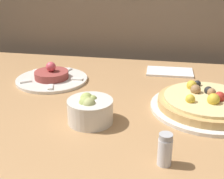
{
  "coord_description": "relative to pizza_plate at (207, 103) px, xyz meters",
  "views": [
    {
      "loc": [
        0.18,
        -0.43,
        1.17
      ],
      "look_at": [
        0.02,
        0.4,
        0.82
      ],
      "focal_mm": 50.0,
      "sensor_mm": 36.0,
      "label": 1
    }
  ],
  "objects": [
    {
      "name": "napkin",
      "position": [
        -0.11,
        0.3,
        -0.02
      ],
      "size": [
        0.17,
        0.11,
        0.01
      ],
      "color": "white",
      "rests_on": "dining_table"
    },
    {
      "name": "pizza_plate",
      "position": [
        0.0,
        0.0,
        0.0
      ],
      "size": [
        0.32,
        0.32,
        0.07
      ],
      "color": "silver",
      "rests_on": "dining_table"
    },
    {
      "name": "tartare_plate",
      "position": [
        -0.52,
        0.14,
        -0.01
      ],
      "size": [
        0.25,
        0.25,
        0.07
      ],
      "color": "silver",
      "rests_on": "dining_table"
    },
    {
      "name": "small_bowl",
      "position": [
        -0.31,
        -0.13,
        0.02
      ],
      "size": [
        0.12,
        0.12,
        0.08
      ],
      "color": "silver",
      "rests_on": "dining_table"
    },
    {
      "name": "dining_table",
      "position": [
        -0.29,
        0.02,
        -0.12
      ],
      "size": [
        1.31,
        0.85,
        0.78
      ],
      "color": "#AD7F51",
      "rests_on": "ground_plane"
    },
    {
      "name": "salt_shaker",
      "position": [
        -0.11,
        -0.28,
        0.02
      ],
      "size": [
        0.03,
        0.03,
        0.07
      ],
      "color": "silver",
      "rests_on": "dining_table"
    }
  ]
}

